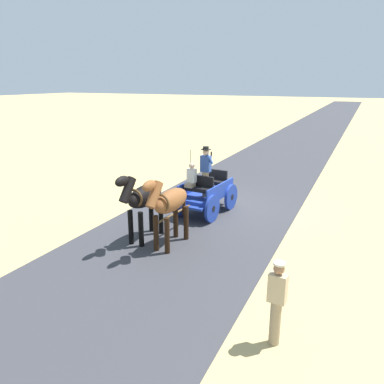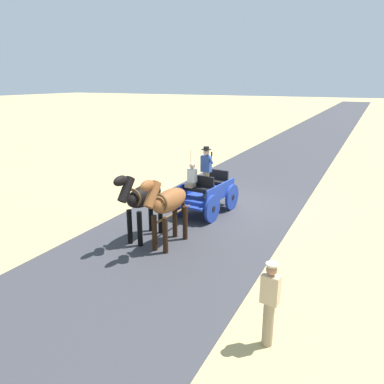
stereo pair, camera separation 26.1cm
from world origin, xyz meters
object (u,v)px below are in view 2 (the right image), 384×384
object	(u,v)px
horse_drawn_carriage	(206,192)
horse_off_side	(142,198)
pedestrian_walking	(270,302)
horse_near_side	(168,203)

from	to	relation	value
horse_drawn_carriage	horse_off_side	distance (m)	3.10
horse_drawn_carriage	pedestrian_walking	world-z (taller)	horse_drawn_carriage
horse_drawn_carriage	horse_off_side	size ratio (longest dim) A/B	2.04
horse_drawn_carriage	horse_near_side	xyz separation A→B (m)	(-0.20, 3.06, 0.51)
horse_off_side	pedestrian_walking	xyz separation A→B (m)	(-4.66, 2.99, -0.44)
horse_near_side	horse_drawn_carriage	bearing A→B (deg)	-86.32
horse_drawn_carriage	horse_off_side	world-z (taller)	horse_drawn_carriage
horse_drawn_carriage	horse_near_side	bearing A→B (deg)	93.68
horse_off_side	pedestrian_walking	distance (m)	5.55
horse_near_side	pedestrian_walking	size ratio (longest dim) A/B	1.34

